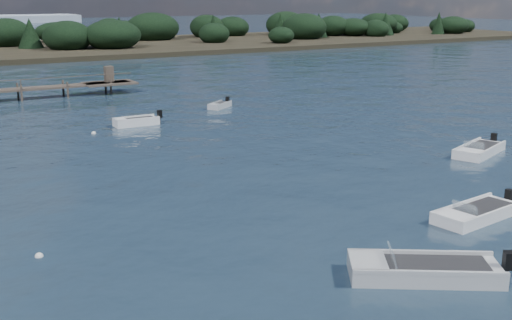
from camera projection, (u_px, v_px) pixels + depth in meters
ground at (42, 82)px, 72.54m from camera, size 400.00×400.00×0.00m
tender_far_grey_b at (220, 106)px, 56.01m from camera, size 2.78×2.33×1.00m
dinghy_near_olive at (424, 273)px, 22.44m from camera, size 5.41×4.47×1.37m
dinghy_mid_white_b at (479, 152)px, 39.80m from camera, size 4.97×3.21×1.22m
tender_far_white at (136, 123)px, 48.56m from camera, size 3.73×1.38×1.28m
dinghy_mid_white_a at (477, 215)px, 28.43m from camera, size 4.99×2.27×1.15m
buoy_c at (39, 257)px, 24.28m from camera, size 0.32×0.32×0.32m
buoy_e at (94, 134)px, 45.73m from camera, size 0.32×0.32×0.32m
far_headland at (130, 37)px, 117.69m from camera, size 190.00×40.00×5.80m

